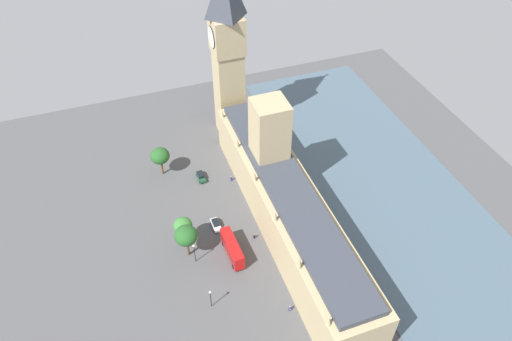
# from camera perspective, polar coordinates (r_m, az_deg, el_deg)

# --- Properties ---
(ground_plane) EXTENTS (145.48, 145.48, 0.00)m
(ground_plane) POSITION_cam_1_polar(r_m,az_deg,el_deg) (123.86, 2.83, -7.05)
(ground_plane) COLOR #4C4C4F
(river_thames) EXTENTS (40.79, 130.93, 0.25)m
(river_thames) POSITION_cam_1_polar(r_m,az_deg,el_deg) (136.44, 16.03, -3.10)
(river_thames) COLOR #475B6B
(river_thames) RESTS_ON ground
(parliament_building) EXTENTS (13.73, 75.48, 29.84)m
(parliament_building) POSITION_cam_1_polar(r_m,az_deg,el_deg) (119.38, 3.54, -3.73)
(parliament_building) COLOR tan
(parliament_building) RESTS_ON ground
(clock_tower) EXTENTS (8.74, 8.74, 53.68)m
(clock_tower) POSITION_cam_1_polar(r_m,az_deg,el_deg) (138.01, -3.40, 13.87)
(clock_tower) COLOR tan
(clock_tower) RESTS_ON ground
(car_dark_green_far_end) EXTENTS (2.01, 4.70, 1.74)m
(car_dark_green_far_end) POSITION_cam_1_polar(r_m,az_deg,el_deg) (136.88, -6.55, -0.68)
(car_dark_green_far_end) COLOR #19472D
(car_dark_green_far_end) RESTS_ON ground
(car_white_leading) EXTENTS (2.05, 4.46, 1.74)m
(car_white_leading) POSITION_cam_1_polar(r_m,az_deg,el_deg) (124.18, -4.79, -6.37)
(car_white_leading) COLOR silver
(car_white_leading) RESTS_ON ground
(double_decker_bus_trailing) EXTENTS (3.02, 10.60, 4.75)m
(double_decker_bus_trailing) POSITION_cam_1_polar(r_m,az_deg,el_deg) (116.87, -2.83, -9.19)
(double_decker_bus_trailing) COLOR red
(double_decker_bus_trailing) RESTS_ON ground
(pedestrian_near_tower) EXTENTS (0.47, 0.58, 1.69)m
(pedestrian_near_tower) POSITION_cam_1_polar(r_m,az_deg,el_deg) (110.04, 4.00, -15.99)
(pedestrian_near_tower) COLOR navy
(pedestrian_near_tower) RESTS_ON ground
(pedestrian_corner) EXTENTS (0.65, 0.58, 1.55)m
(pedestrian_corner) POSITION_cam_1_polar(r_m,az_deg,el_deg) (121.49, -0.21, -7.80)
(pedestrian_corner) COLOR black
(pedestrian_corner) RESTS_ON ground
(pedestrian_by_river_gate) EXTENTS (0.67, 0.59, 1.70)m
(pedestrian_by_river_gate) POSITION_cam_1_polar(r_m,az_deg,el_deg) (135.66, -2.95, -0.96)
(pedestrian_by_river_gate) COLOR navy
(pedestrian_by_river_gate) RESTS_ON ground
(plane_tree_under_trees) EXTENTS (5.50, 5.50, 9.51)m
(plane_tree_under_trees) POSITION_cam_1_polar(r_m,az_deg,el_deg) (114.51, -8.28, -7.65)
(plane_tree_under_trees) COLOR brown
(plane_tree_under_trees) RESTS_ON ground
(plane_tree_kerbside) EXTENTS (5.33, 5.33, 9.03)m
(plane_tree_kerbside) POSITION_cam_1_polar(r_m,az_deg,el_deg) (136.21, -11.30, 1.70)
(plane_tree_kerbside) COLOR brown
(plane_tree_kerbside) RESTS_ON ground
(plane_tree_midblock) EXTENTS (4.56, 4.56, 8.87)m
(plane_tree_midblock) POSITION_cam_1_polar(r_m,az_deg,el_deg) (116.94, -8.65, -6.49)
(plane_tree_midblock) COLOR brown
(plane_tree_midblock) RESTS_ON ground
(street_lamp_opposite_hall) EXTENTS (0.56, 0.56, 5.73)m
(street_lamp_opposite_hall) POSITION_cam_1_polar(r_m,az_deg,el_deg) (108.01, -5.42, -14.56)
(street_lamp_opposite_hall) COLOR black
(street_lamp_opposite_hall) RESTS_ON ground
(street_lamp_slot_10) EXTENTS (0.56, 0.56, 6.22)m
(street_lamp_slot_10) POSITION_cam_1_polar(r_m,az_deg,el_deg) (115.15, -7.32, -9.33)
(street_lamp_slot_10) COLOR black
(street_lamp_slot_10) RESTS_ON ground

